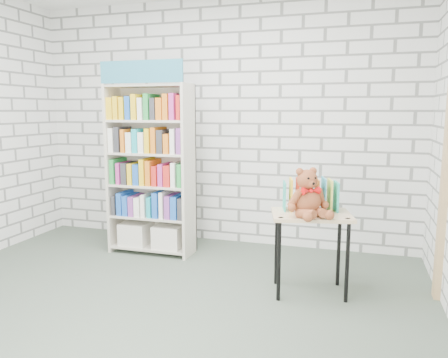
# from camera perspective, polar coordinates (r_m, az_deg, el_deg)

# --- Properties ---
(ground) EXTENTS (4.50, 4.50, 0.00)m
(ground) POSITION_cam_1_polar(r_m,az_deg,el_deg) (3.61, -10.49, -16.64)
(ground) COLOR #455145
(ground) RESTS_ON ground
(room_shell) EXTENTS (4.52, 4.02, 2.81)m
(room_shell) POSITION_cam_1_polar(r_m,az_deg,el_deg) (3.27, -11.40, 12.89)
(room_shell) COLOR silver
(room_shell) RESTS_ON ground
(bookshelf) EXTENTS (0.91, 0.35, 2.05)m
(bookshelf) POSITION_cam_1_polar(r_m,az_deg,el_deg) (4.77, -9.51, 1.41)
(bookshelf) COLOR beige
(bookshelf) RESTS_ON ground
(display_table) EXTENTS (0.74, 0.59, 0.70)m
(display_table) POSITION_cam_1_polar(r_m,az_deg,el_deg) (3.76, 11.30, -5.85)
(display_table) COLOR tan
(display_table) RESTS_ON ground
(table_books) EXTENTS (0.49, 0.30, 0.27)m
(table_books) POSITION_cam_1_polar(r_m,az_deg,el_deg) (3.81, 11.20, -2.05)
(table_books) COLOR #29B2A1
(table_books) RESTS_ON display_table
(teddy_bear) EXTENTS (0.38, 0.37, 0.40)m
(teddy_bear) POSITION_cam_1_polar(r_m,az_deg,el_deg) (3.60, 10.90, -2.31)
(teddy_bear) COLOR brown
(teddy_bear) RESTS_ON display_table
(door_trim) EXTENTS (0.05, 0.12, 2.10)m
(door_trim) POSITION_cam_1_polar(r_m,az_deg,el_deg) (3.92, 26.96, 0.65)
(door_trim) COLOR tan
(door_trim) RESTS_ON ground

